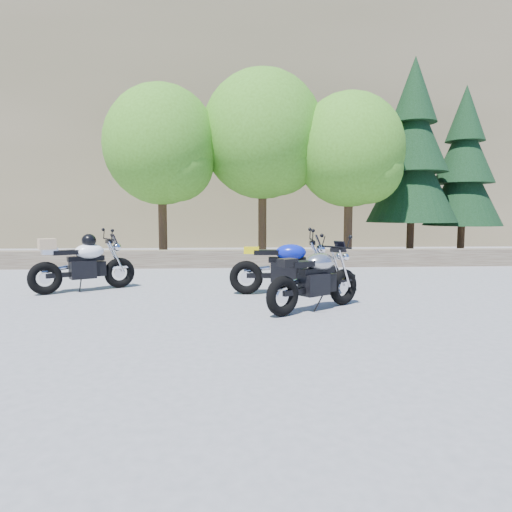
# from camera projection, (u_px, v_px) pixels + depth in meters

# --- Properties ---
(ground) EXTENTS (90.00, 90.00, 0.00)m
(ground) POSITION_uv_depth(u_px,v_px,m) (248.00, 304.00, 8.02)
(ground) COLOR slate
(ground) RESTS_ON ground
(stone_wall) EXTENTS (22.00, 0.55, 0.50)m
(stone_wall) POSITION_uv_depth(u_px,v_px,m) (240.00, 259.00, 13.46)
(stone_wall) COLOR brown
(stone_wall) RESTS_ON ground
(hillside) EXTENTS (80.00, 30.00, 15.00)m
(hillside) POSITION_uv_depth(u_px,v_px,m) (272.00, 136.00, 35.31)
(hillside) COLOR brown
(hillside) RESTS_ON ground
(tree_decid_left) EXTENTS (3.67, 3.67, 5.62)m
(tree_decid_left) POSITION_uv_depth(u_px,v_px,m) (164.00, 149.00, 14.63)
(tree_decid_left) COLOR #382314
(tree_decid_left) RESTS_ON ground
(tree_decid_mid) EXTENTS (4.08, 4.08, 6.24)m
(tree_decid_mid) POSITION_uv_depth(u_px,v_px,m) (266.00, 139.00, 15.18)
(tree_decid_mid) COLOR #382314
(tree_decid_mid) RESTS_ON ground
(tree_decid_right) EXTENTS (3.54, 3.54, 5.41)m
(tree_decid_right) POSITION_uv_depth(u_px,v_px,m) (353.00, 154.00, 14.79)
(tree_decid_right) COLOR #382314
(tree_decid_right) RESTS_ON ground
(conifer_near) EXTENTS (3.17, 3.17, 7.06)m
(conifer_near) POSITION_uv_depth(u_px,v_px,m) (413.00, 154.00, 16.18)
(conifer_near) COLOR #382314
(conifer_near) RESTS_ON ground
(conifer_far) EXTENTS (2.82, 2.82, 6.27)m
(conifer_far) POSITION_uv_depth(u_px,v_px,m) (464.00, 168.00, 16.94)
(conifer_far) COLOR #382314
(conifer_far) RESTS_ON ground
(silver_bike) EXTENTS (1.76, 1.32, 1.03)m
(silver_bike) POSITION_uv_depth(u_px,v_px,m) (315.00, 280.00, 7.46)
(silver_bike) COLOR black
(silver_bike) RESTS_ON ground
(white_bike) EXTENTS (1.90, 1.22, 1.17)m
(white_bike) POSITION_uv_depth(u_px,v_px,m) (83.00, 263.00, 9.26)
(white_bike) COLOR black
(white_bike) RESTS_ON ground
(blue_bike) EXTENTS (2.16, 0.68, 1.08)m
(blue_bike) POSITION_uv_depth(u_px,v_px,m) (285.00, 268.00, 8.89)
(blue_bike) COLOR black
(blue_bike) RESTS_ON ground
(backpack) EXTENTS (0.27, 0.24, 0.34)m
(backpack) POSITION_uv_depth(u_px,v_px,m) (349.00, 283.00, 9.36)
(backpack) COLOR black
(backpack) RESTS_ON ground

